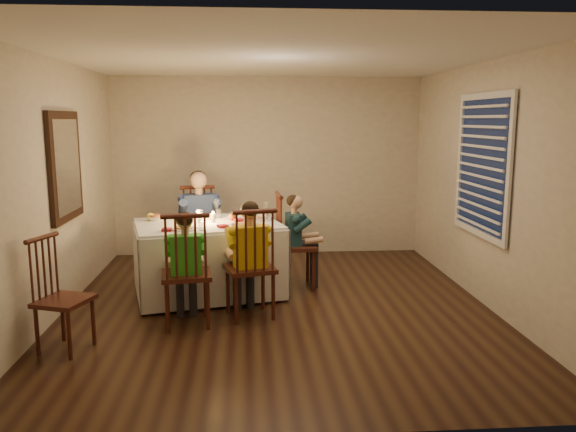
{
  "coord_description": "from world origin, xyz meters",
  "views": [
    {
      "loc": [
        -0.32,
        -5.76,
        1.99
      ],
      "look_at": [
        0.12,
        0.15,
        0.97
      ],
      "focal_mm": 35.0,
      "sensor_mm": 36.0,
      "label": 1
    }
  ],
  "objects": [
    {
      "name": "window_blinds",
      "position": [
        2.21,
        0.1,
        1.5
      ],
      "size": [
        0.07,
        1.34,
        1.54
      ],
      "color": "black",
      "rests_on": "wall_right"
    },
    {
      "name": "setting_teal",
      "position": [
        -0.24,
        0.64,
        0.85
      ],
      "size": [
        0.31,
        0.31,
        0.02
      ],
      "primitive_type": "cylinder",
      "rotation": [
        0.0,
        0.0,
        0.24
      ],
      "color": "silver",
      "rests_on": "dining_table"
    },
    {
      "name": "child_teal",
      "position": [
        0.26,
        0.72,
        0.0
      ],
      "size": [
        0.37,
        0.4,
        1.12
      ],
      "primitive_type": null,
      "rotation": [
        0.0,
        0.0,
        1.64
      ],
      "color": "#17343A",
      "rests_on": "ground"
    },
    {
      "name": "adult",
      "position": [
        -0.92,
        1.37,
        0.0
      ],
      "size": [
        0.58,
        0.55,
        1.35
      ],
      "primitive_type": null,
      "rotation": [
        0.0,
        0.0,
        0.17
      ],
      "color": "#334580",
      "rests_on": "ground"
    },
    {
      "name": "dining_table",
      "position": [
        -0.76,
        0.52,
        0.6
      ],
      "size": [
        1.83,
        1.5,
        0.81
      ],
      "rotation": [
        0.0,
        0.0,
        0.24
      ],
      "color": "silver",
      "rests_on": "ground"
    },
    {
      "name": "candle_left",
      "position": [
        -0.84,
        0.5,
        0.89
      ],
      "size": [
        0.06,
        0.06,
        0.1
      ],
      "primitive_type": "cylinder",
      "color": "silver",
      "rests_on": "dining_table"
    },
    {
      "name": "chair_near_right",
      "position": [
        -0.29,
        -0.26,
        0.0
      ],
      "size": [
        0.57,
        0.55,
        1.14
      ],
      "primitive_type": null,
      "rotation": [
        0.0,
        0.0,
        3.4
      ],
      "color": "#36160E",
      "rests_on": "ground"
    },
    {
      "name": "chair_near_left",
      "position": [
        -0.91,
        -0.45,
        0.0
      ],
      "size": [
        0.52,
        0.5,
        1.14
      ],
      "primitive_type": null,
      "rotation": [
        0.0,
        0.0,
        3.27
      ],
      "color": "#36160E",
      "rests_on": "ground"
    },
    {
      "name": "candle_right",
      "position": [
        -0.7,
        0.53,
        0.89
      ],
      "size": [
        0.06,
        0.06,
        0.1
      ],
      "primitive_type": "cylinder",
      "color": "silver",
      "rests_on": "dining_table"
    },
    {
      "name": "orange_fruit",
      "position": [
        -0.49,
        0.64,
        0.88
      ],
      "size": [
        0.08,
        0.08,
        0.08
      ],
      "primitive_type": "sphere",
      "color": "orange",
      "rests_on": "dining_table"
    },
    {
      "name": "squash",
      "position": [
        -1.43,
        0.7,
        0.88
      ],
      "size": [
        0.09,
        0.09,
        0.09
      ],
      "primitive_type": "sphere",
      "color": "gold",
      "rests_on": "dining_table"
    },
    {
      "name": "wall_left",
      "position": [
        -2.25,
        0.0,
        1.3
      ],
      "size": [
        0.02,
        5.0,
        2.6
      ],
      "primitive_type": "cube",
      "color": "beige",
      "rests_on": "ground"
    },
    {
      "name": "chair_extra",
      "position": [
        -1.9,
        -0.99,
        0.0
      ],
      "size": [
        0.51,
        0.53,
        1.01
      ],
      "primitive_type": null,
      "rotation": [
        0.0,
        0.0,
        1.23
      ],
      "color": "#36160E",
      "rests_on": "ground"
    },
    {
      "name": "ceiling",
      "position": [
        0.0,
        0.0,
        2.6
      ],
      "size": [
        5.0,
        5.0,
        0.0
      ],
      "primitive_type": "plane",
      "color": "white",
      "rests_on": "wall_back"
    },
    {
      "name": "child_green",
      "position": [
        -0.91,
        -0.45,
        0.0
      ],
      "size": [
        0.43,
        0.4,
        1.13
      ],
      "primitive_type": null,
      "rotation": [
        0.0,
        0.0,
        3.27
      ],
      "color": "green",
      "rests_on": "ground"
    },
    {
      "name": "serving_bowl",
      "position": [
        -1.38,
        0.72,
        0.86
      ],
      "size": [
        0.23,
        0.23,
        0.05
      ],
      "primitive_type": "imported",
      "rotation": [
        0.0,
        0.0,
        0.2
      ],
      "color": "silver",
      "rests_on": "dining_table"
    },
    {
      "name": "setting_green",
      "position": [
        -0.98,
        0.1,
        0.85
      ],
      "size": [
        0.31,
        0.31,
        0.02
      ],
      "primitive_type": "cylinder",
      "rotation": [
        0.0,
        0.0,
        0.24
      ],
      "color": "silver",
      "rests_on": "dining_table"
    },
    {
      "name": "setting_yellow",
      "position": [
        -0.4,
        0.26,
        0.85
      ],
      "size": [
        0.31,
        0.31,
        0.02
      ],
      "primitive_type": "cylinder",
      "rotation": [
        0.0,
        0.0,
        0.24
      ],
      "color": "silver",
      "rests_on": "dining_table"
    },
    {
      "name": "setting_adult",
      "position": [
        -0.84,
        0.88,
        0.85
      ],
      "size": [
        0.31,
        0.31,
        0.02
      ],
      "primitive_type": "cylinder",
      "rotation": [
        0.0,
        0.0,
        0.24
      ],
      "color": "silver",
      "rests_on": "dining_table"
    },
    {
      "name": "wall_back",
      "position": [
        0.0,
        2.5,
        1.3
      ],
      "size": [
        4.5,
        0.02,
        2.6
      ],
      "primitive_type": "cube",
      "color": "beige",
      "rests_on": "ground"
    },
    {
      "name": "chair_end",
      "position": [
        0.26,
        0.72,
        0.0
      ],
      "size": [
        0.48,
        0.5,
        1.14
      ],
      "primitive_type": null,
      "rotation": [
        0.0,
        0.0,
        1.64
      ],
      "color": "#36160E",
      "rests_on": "ground"
    },
    {
      "name": "ground",
      "position": [
        0.0,
        0.0,
        0.0
      ],
      "size": [
        5.0,
        5.0,
        0.0
      ],
      "primitive_type": "plane",
      "color": "black",
      "rests_on": "ground"
    },
    {
      "name": "child_yellow",
      "position": [
        -0.29,
        -0.26,
        0.0
      ],
      "size": [
        0.51,
        0.49,
        1.2
      ],
      "primitive_type": null,
      "rotation": [
        0.0,
        0.0,
        3.4
      ],
      "color": "gold",
      "rests_on": "ground"
    },
    {
      "name": "chair_adult",
      "position": [
        -0.92,
        1.37,
        0.0
      ],
      "size": [
        0.54,
        0.52,
        1.14
      ],
      "primitive_type": null,
      "rotation": [
        0.0,
        0.0,
        0.17
      ],
      "color": "#36160E",
      "rests_on": "ground"
    },
    {
      "name": "wall_mirror",
      "position": [
        -2.22,
        0.3,
        1.5
      ],
      "size": [
        0.06,
        0.95,
        1.15
      ],
      "color": "black",
      "rests_on": "wall_left"
    },
    {
      "name": "wall_right",
      "position": [
        2.25,
        0.0,
        1.3
      ],
      "size": [
        0.02,
        5.0,
        2.6
      ],
      "primitive_type": "cube",
      "color": "beige",
      "rests_on": "ground"
    }
  ]
}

